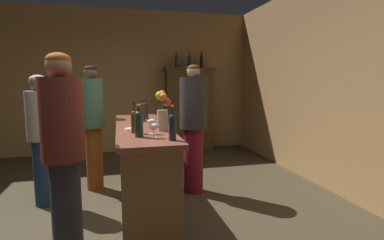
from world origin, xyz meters
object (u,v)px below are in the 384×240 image
Objects in this scene: wine_glass_rear at (152,122)px; bartender at (193,124)px; wine_bottle_rose at (172,126)px; wine_glass_front at (159,116)px; wine_glass_mid at (154,127)px; display_bottle_center at (201,60)px; wine_bottle_pinot at (139,122)px; wine_bottle_syrah at (134,121)px; cheese_plate at (133,129)px; display_bottle_left at (176,60)px; display_cabinet at (189,108)px; display_bottle_midleft at (189,61)px; patron_tall at (41,134)px; patron_redhead at (93,122)px; wine_bottle_riesling at (143,111)px; patron_by_cabinet at (63,148)px; flower_arrangement at (163,110)px; bar_counter at (143,169)px; wine_bottle_merlot at (145,109)px.

wine_glass_rear is 1.24m from bartender.
wine_glass_front is at bearing 89.90° from wine_bottle_rose.
wine_glass_mid is 4.02m from display_bottle_center.
wine_bottle_pinot is 0.22m from wine_bottle_syrah.
wine_glass_front is 1.20× the size of wine_glass_mid.
display_bottle_left reaches higher than cheese_plate.
display_cabinet reaches higher than wine_glass_mid.
display_bottle_center is (1.45, 3.45, 0.82)m from wine_glass_rear.
display_bottle_midleft is at bearing 69.86° from wine_bottle_pinot.
patron_tall reaches higher than wine_glass_mid.
wine_glass_mid is 1.79m from patron_redhead.
display_bottle_left is (0.77, 2.99, 0.81)m from wine_glass_front.
bartender is (-0.24, -2.42, -0.99)m from display_bottle_left.
display_bottle_left reaches higher than wine_glass_rear.
display_bottle_midleft reaches higher than cheese_plate.
display_bottle_left is 0.21× the size of patron_tall.
display_bottle_center is (1.61, 3.36, 0.81)m from wine_bottle_syrah.
display_cabinet is at bearing -0.00° from display_bottle_left.
wine_bottle_riesling is 0.17× the size of patron_redhead.
bartender is (0.82, 0.94, -0.19)m from wine_bottle_syrah.
patron_tall is 0.92× the size of bartender.
wine_bottle_riesling is 1.26m from wine_bottle_rose.
display_bottle_left is at bearing 96.01° from patron_redhead.
display_cabinet reaches higher than patron_by_cabinet.
wine_bottle_rose is at bearing -105.46° from display_cabinet.
display_bottle_center reaches higher than wine_bottle_pinot.
wine_glass_mid is 0.21m from wine_glass_rear.
patron_tall is (-2.38, -2.40, -1.05)m from display_bottle_midleft.
display_bottle_midleft is (1.06, 3.30, 0.71)m from flower_arrangement.
bartender is (0.54, 0.88, -0.28)m from flower_arrangement.
display_cabinet is at bearing 66.78° from bar_counter.
wine_glass_front is 0.09× the size of patron_redhead.
bar_counter is 1.30× the size of patron_by_cabinet.
patron_redhead is 1.67m from patron_by_cabinet.
flower_arrangement is at bearing -107.72° from display_bottle_midleft.
display_bottle_center reaches higher than display_cabinet.
wine_bottle_rose is at bearing -46.09° from wine_glass_mid.
bar_counter is 7.75× the size of wine_bottle_riesling.
display_bottle_left reaches higher than display_bottle_midleft.
bar_counter is 1.43× the size of patron_tall.
bar_counter is at bearing -113.20° from display_bottle_midleft.
wine_bottle_rose is 0.17× the size of patron_by_cabinet.
wine_bottle_syrah is 3.61m from display_bottle_left.
wine_bottle_merlot is at bearing 79.29° from wine_bottle_riesling.
wine_bottle_riesling is at bearing 83.42° from wine_bottle_pinot.
display_bottle_center is at bearing 70.89° from wine_bottle_rose.
patron_redhead reaches higher than wine_bottle_syrah.
wine_glass_rear is (0.01, -0.91, -0.02)m from wine_bottle_riesling.
wine_bottle_riesling is 2.81m from display_bottle_left.
patron_by_cabinet reaches higher than wine_bottle_rose.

